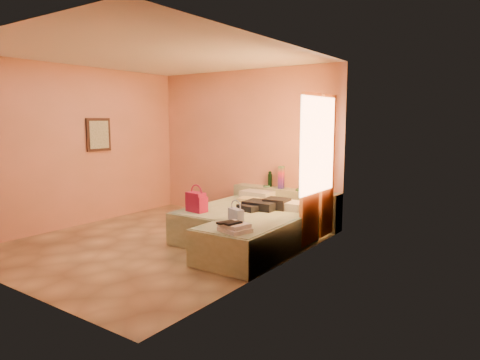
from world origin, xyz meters
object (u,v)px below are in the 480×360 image
(water_bottle, at_px, (270,179))
(flower_vase, at_px, (318,185))
(magenta_handbag, at_px, (197,202))
(headboard_ledge, at_px, (285,207))
(blue_handbag, at_px, (236,215))
(bed_right, at_px, (259,236))
(green_book, at_px, (302,190))
(towel_stack, at_px, (235,228))
(bed_left, at_px, (230,220))

(water_bottle, relative_size, flower_vase, 1.07)
(water_bottle, xyz_separation_m, magenta_handbag, (-0.13, -1.90, -0.14))
(water_bottle, bearing_deg, flower_vase, -4.78)
(headboard_ledge, distance_m, magenta_handbag, 1.93)
(headboard_ledge, distance_m, blue_handbag, 2.02)
(flower_vase, bearing_deg, water_bottle, 175.22)
(bed_right, relative_size, blue_handbag, 7.87)
(green_book, height_order, towel_stack, green_book)
(bed_right, height_order, green_book, green_book)
(headboard_ledge, relative_size, flower_vase, 8.15)
(bed_left, bearing_deg, green_book, 55.60)
(blue_handbag, bearing_deg, green_book, 113.47)
(bed_left, xyz_separation_m, blue_handbag, (0.71, -0.83, 0.33))
(bed_left, distance_m, green_book, 1.39)
(bed_right, bearing_deg, bed_left, 147.38)
(bed_left, height_order, magenta_handbag, magenta_handbag)
(towel_stack, bearing_deg, headboard_ledge, 105.10)
(water_bottle, relative_size, green_book, 1.34)
(green_book, height_order, blue_handbag, green_book)
(bed_left, bearing_deg, towel_stack, -53.13)
(headboard_ledge, distance_m, water_bottle, 0.58)
(flower_vase, bearing_deg, blue_handbag, -99.14)
(headboard_ledge, relative_size, bed_left, 1.02)
(magenta_handbag, bearing_deg, bed_right, 15.60)
(headboard_ledge, xyz_separation_m, water_bottle, (-0.35, 0.06, 0.46))
(flower_vase, distance_m, towel_stack, 2.44)
(magenta_handbag, bearing_deg, green_book, 72.17)
(headboard_ledge, distance_m, towel_stack, 2.55)
(bed_left, distance_m, magenta_handbag, 0.81)
(headboard_ledge, xyz_separation_m, bed_left, (-0.38, -1.14, -0.08))
(bed_left, relative_size, magenta_handbag, 6.35)
(headboard_ledge, height_order, bed_right, headboard_ledge)
(headboard_ledge, height_order, flower_vase, flower_vase)
(water_bottle, distance_m, green_book, 0.72)
(headboard_ledge, xyz_separation_m, blue_handbag, (0.33, -1.97, 0.26))
(magenta_handbag, bearing_deg, headboard_ledge, 82.04)
(bed_left, height_order, towel_stack, towel_stack)
(water_bottle, bearing_deg, magenta_handbag, -94.04)
(green_book, height_order, flower_vase, flower_vase)
(bed_left, distance_m, bed_right, 1.05)
(flower_vase, relative_size, blue_handbag, 0.99)
(blue_handbag, bearing_deg, water_bottle, 132.56)
(bed_right, distance_m, green_book, 1.72)
(bed_left, height_order, water_bottle, water_bottle)
(magenta_handbag, xyz_separation_m, towel_stack, (1.15, -0.61, -0.10))
(bed_left, bearing_deg, headboard_ledge, 70.37)
(headboard_ledge, relative_size, blue_handbag, 8.06)
(headboard_ledge, relative_size, towel_stack, 5.86)
(flower_vase, distance_m, blue_handbag, 1.98)
(headboard_ledge, height_order, magenta_handbag, magenta_handbag)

